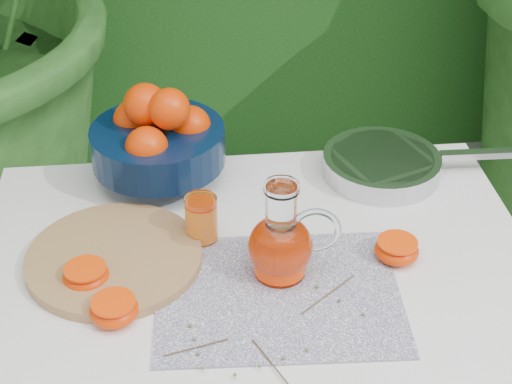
{
  "coord_description": "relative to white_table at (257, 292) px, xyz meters",
  "views": [
    {
      "loc": [
        -0.18,
        -1.04,
        1.64
      ],
      "look_at": [
        -0.07,
        0.06,
        0.88
      ],
      "focal_mm": 55.0,
      "sensor_mm": 36.0,
      "label": 1
    }
  ],
  "objects": [
    {
      "name": "juice_pitcher",
      "position": [
        0.04,
        -0.05,
        0.15
      ],
      "size": [
        0.16,
        0.12,
        0.18
      ],
      "color": "white",
      "rests_on": "white_table"
    },
    {
      "name": "fruit_bowl",
      "position": [
        -0.17,
        0.28,
        0.18
      ],
      "size": [
        0.34,
        0.34,
        0.21
      ],
      "color": "black",
      "rests_on": "white_table"
    },
    {
      "name": "cutting_board",
      "position": [
        -0.25,
        0.01,
        0.09
      ],
      "size": [
        0.38,
        0.38,
        0.02
      ],
      "primitive_type": "cylinder",
      "rotation": [
        0.0,
        0.0,
        -0.25
      ],
      "color": "#A6774B",
      "rests_on": "white_table"
    },
    {
      "name": "placemat",
      "position": [
        0.03,
        -0.1,
        0.08
      ],
      "size": [
        0.43,
        0.34,
        0.0
      ],
      "primitive_type": "cube",
      "rotation": [
        0.0,
        0.0,
        -0.05
      ],
      "color": "#0C1144",
      "rests_on": "white_table"
    },
    {
      "name": "thyme_sprigs",
      "position": [
        0.0,
        -0.19,
        0.09
      ],
      "size": [
        0.33,
        0.26,
        0.01
      ],
      "color": "brown",
      "rests_on": "white_table"
    },
    {
      "name": "saute_pan",
      "position": [
        0.29,
        0.25,
        0.11
      ],
      "size": [
        0.43,
        0.25,
        0.05
      ],
      "color": "#B0B0B4",
      "rests_on": "white_table"
    },
    {
      "name": "orange_halves",
      "position": [
        -0.1,
        -0.07,
        0.1
      ],
      "size": [
        0.65,
        0.21,
        0.04
      ],
      "color": "#FF2F02",
      "rests_on": "white_table"
    },
    {
      "name": "white_table",
      "position": [
        0.0,
        0.0,
        0.0
      ],
      "size": [
        1.0,
        0.7,
        0.75
      ],
      "color": "white",
      "rests_on": "ground"
    },
    {
      "name": "juice_tumbler",
      "position": [
        -0.1,
        0.07,
        0.13
      ],
      "size": [
        0.08,
        0.08,
        0.09
      ],
      "color": "white",
      "rests_on": "white_table"
    }
  ]
}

